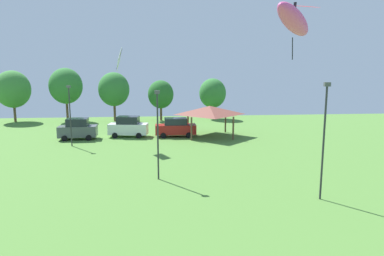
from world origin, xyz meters
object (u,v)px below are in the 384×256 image
object	(u,v)px
treeline_tree_2	(114,89)
parked_car_third_from_left	(176,127)
light_post_0	(158,130)
treeline_tree_1	(66,86)
parked_car_second_from_left	(128,127)
park_pavilion	(210,110)
light_post_1	(324,135)
treeline_tree_0	(13,89)
treeline_tree_4	(213,93)
kite_flying_3	(294,20)
kite_flying_2	(316,20)
kite_flying_6	(119,59)
parked_car_leftmost	(78,129)
treeline_tree_3	(161,94)
light_post_2	(70,112)

from	to	relation	value
treeline_tree_2	parked_car_third_from_left	bearing A→B (deg)	-57.43
light_post_0	treeline_tree_1	bearing A→B (deg)	114.80
parked_car_second_from_left	park_pavilion	bearing A→B (deg)	4.52
light_post_1	treeline_tree_2	world-z (taller)	treeline_tree_2
park_pavilion	treeline_tree_0	size ratio (longest dim) A/B	0.79
treeline_tree_4	kite_flying_3	bearing A→B (deg)	-92.22
park_pavilion	treeline_tree_1	world-z (taller)	treeline_tree_1
kite_flying_2	kite_flying_6	size ratio (longest dim) A/B	1.22
park_pavilion	light_post_0	world-z (taller)	light_post_0
treeline_tree_0	treeline_tree_1	xyz separation A→B (m)	(7.80, -0.14, 0.46)
park_pavilion	treeline_tree_1	size ratio (longest dim) A/B	0.75
kite_flying_2	treeline_tree_2	size ratio (longest dim) A/B	0.40
treeline_tree_4	light_post_1	bearing A→B (deg)	-88.35
parked_car_third_from_left	park_pavilion	size ratio (longest dim) A/B	0.78
kite_flying_2	treeline_tree_4	xyz separation A→B (m)	(-3.97, 27.24, -7.51)
kite_flying_2	treeline_tree_4	distance (m)	28.54
kite_flying_3	light_post_1	world-z (taller)	kite_flying_3
kite_flying_2	light_post_1	size ratio (longest dim) A/B	0.43
parked_car_leftmost	treeline_tree_1	bearing A→B (deg)	105.53
parked_car_leftmost	light_post_1	bearing A→B (deg)	-49.97
park_pavilion	light_post_0	size ratio (longest dim) A/B	0.97
kite_flying_2	treeline_tree_1	size ratio (longest dim) A/B	0.37
parked_car_second_from_left	park_pavilion	distance (m)	9.73
light_post_1	treeline_tree_4	xyz separation A→B (m)	(-1.02, 35.54, 0.22)
light_post_0	treeline_tree_0	size ratio (longest dim) A/B	0.82
light_post_1	treeline_tree_3	world-z (taller)	light_post_1
light_post_1	treeline_tree_0	xyz separation A→B (m)	(-31.45, 35.14, 1.03)
treeline_tree_3	treeline_tree_4	size ratio (longest dim) A/B	0.96
parked_car_third_from_left	light_post_1	world-z (taller)	light_post_1
treeline_tree_1	kite_flying_2	bearing A→B (deg)	-45.13
parked_car_leftmost	light_post_1	size ratio (longest dim) A/B	0.61
kite_flying_3	treeline_tree_1	distance (m)	41.82
treeline_tree_4	park_pavilion	bearing A→B (deg)	-100.17
light_post_0	treeline_tree_1	distance (m)	33.34
kite_flying_3	kite_flying_6	size ratio (longest dim) A/B	1.78
kite_flying_3	park_pavilion	size ratio (longest dim) A/B	0.72
kite_flying_2	park_pavilion	xyz separation A→B (m)	(-6.63, 12.42, -8.55)
parked_car_third_from_left	light_post_2	distance (m)	11.91
kite_flying_6	treeline_tree_4	bearing A→B (deg)	56.89
kite_flying_6	treeline_tree_3	xyz separation A→B (m)	(4.16, 17.85, -4.71)
light_post_0	light_post_2	xyz separation A→B (m)	(-8.88, 11.82, -0.06)
parked_car_leftmost	parked_car_third_from_left	bearing A→B (deg)	0.24
treeline_tree_4	kite_flying_6	bearing A→B (deg)	-123.11
parked_car_leftmost	light_post_0	size ratio (longest dim) A/B	0.67
parked_car_third_from_left	light_post_2	world-z (taller)	light_post_2
parked_car_third_from_left	treeline_tree_1	world-z (taller)	treeline_tree_1
kite_flying_6	parked_car_third_from_left	xyz separation A→B (m)	(5.78, 4.35, -7.68)
light_post_1	kite_flying_3	bearing A→B (deg)	-163.72
treeline_tree_2	treeline_tree_1	bearing A→B (deg)	175.76
kite_flying_6	parked_car_second_from_left	size ratio (longest dim) A/B	0.53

